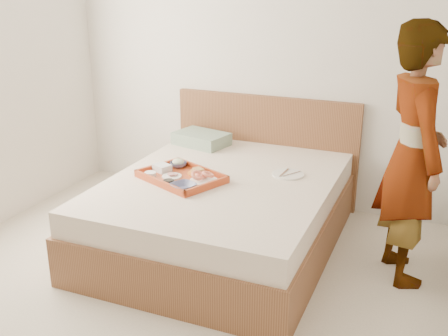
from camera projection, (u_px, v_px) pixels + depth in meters
ground at (147, 312)px, 3.23m from camera, size 3.50×4.00×0.01m
wall_back at (260, 54)px, 4.53m from camera, size 3.50×0.01×2.60m
bed at (223, 211)px, 3.98m from camera, size 1.65×2.00×0.53m
headboard at (265, 149)px, 4.75m from camera, size 1.65×0.06×0.95m
pillow at (201, 139)px, 4.66m from camera, size 0.51×0.40×0.11m
tray at (181, 176)px, 3.86m from camera, size 0.70×0.62×0.05m
prawn_plate at (204, 181)px, 3.78m from camera, size 0.26×0.26×0.01m
navy_bowl_big at (183, 186)px, 3.64m from camera, size 0.21×0.21×0.04m
sauce_dish at (169, 183)px, 3.72m from camera, size 0.11×0.11×0.03m
meat_plate at (172, 176)px, 3.87m from camera, size 0.19×0.19×0.01m
bread_plate at (197, 173)px, 3.93m from camera, size 0.18×0.18×0.01m
salad_bowl at (178, 165)px, 4.07m from camera, size 0.17×0.17×0.04m
plastic_tub at (162, 168)px, 3.98m from camera, size 0.15×0.14×0.05m
cheese_round at (150, 174)px, 3.89m from camera, size 0.11×0.11×0.03m
dinner_plate at (288, 174)px, 3.95m from camera, size 0.31×0.31×0.01m
person at (413, 156)px, 3.38m from camera, size 0.62×0.73×1.69m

